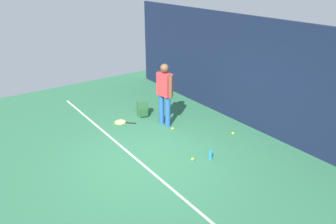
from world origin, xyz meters
The scene contains 10 objects.
ground_plane centered at (0.00, 0.00, 0.00)m, with size 12.00×12.00×0.00m, color #2D6B47.
back_fence centered at (0.00, 3.00, 1.43)m, with size 10.00×0.10×2.86m, color #141E38.
court_line centered at (0.00, -0.37, 0.00)m, with size 9.00×0.05×0.00m, color white.
tennis_player centered at (-1.22, 1.17, 0.97)m, with size 0.52×0.28×1.70m.
tennis_racket centered at (-2.02, 0.26, 0.01)m, with size 0.56×0.55×0.03m.
backpack centered at (-2.07, 1.00, 0.21)m, with size 0.34×0.34×0.44m.
tennis_ball_near_player centered at (-0.84, 1.16, 0.03)m, with size 0.07×0.07×0.07m, color #CCE033.
tennis_ball_by_fence centered at (0.27, 2.25, 0.03)m, with size 0.07×0.07×0.07m, color #CCE033.
tennis_ball_mid_court centered at (0.64, 0.61, 0.03)m, with size 0.07×0.07×0.07m, color #CCE033.
water_bottle centered at (0.82, 0.98, 0.10)m, with size 0.07×0.07×0.21m, color #268CD8.
Camera 1 is at (5.41, -3.48, 3.89)m, focal length 35.27 mm.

